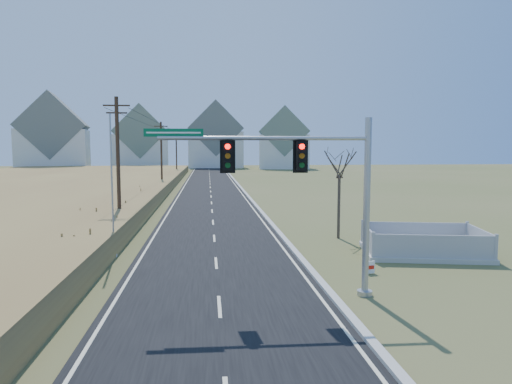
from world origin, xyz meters
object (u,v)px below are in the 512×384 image
at_px(open_sign, 370,267).
at_px(flagpole, 112,201).
at_px(fence_enclosure, 423,249).
at_px(bare_tree, 340,162).
at_px(traffic_signal_mast, 318,186).

xyz_separation_m(open_sign, flagpole, (-11.82, 4.40, 2.57)).
xyz_separation_m(fence_enclosure, bare_tree, (-3.19, 4.54, 4.42)).
distance_m(fence_enclosure, open_sign, 5.26).
xyz_separation_m(fence_enclosure, open_sign, (-4.06, -3.35, 0.02)).
relative_size(fence_enclosure, open_sign, 12.06).
height_order(traffic_signal_mast, fence_enclosure, traffic_signal_mast).
height_order(fence_enclosure, open_sign, fence_enclosure).
bearing_deg(traffic_signal_mast, open_sign, 43.62).
distance_m(open_sign, bare_tree, 9.07).
bearing_deg(bare_tree, open_sign, -96.32).
xyz_separation_m(open_sign, bare_tree, (0.87, 7.89, 4.40)).
relative_size(fence_enclosure, bare_tree, 1.15).
xyz_separation_m(traffic_signal_mast, fence_enclosure, (7.14, 6.11, -3.84)).
bearing_deg(flagpole, traffic_signal_mast, -39.31).
bearing_deg(bare_tree, traffic_signal_mast, -110.35).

